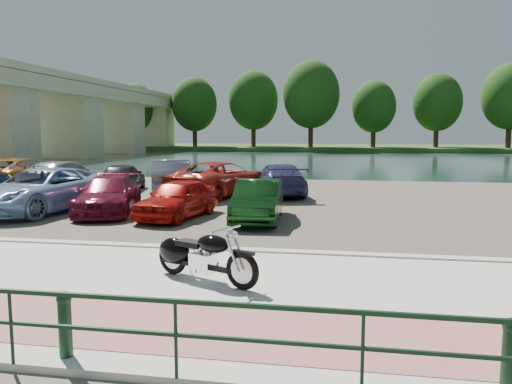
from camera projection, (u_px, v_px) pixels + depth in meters
ground at (246, 281)px, 9.42m from camera, size 200.00×200.00×0.00m
promenade at (235, 295)px, 8.44m from camera, size 60.00×6.00×0.10m
pink_path at (212, 326)px, 6.97m from camera, size 60.00×2.00×0.01m
kerb at (263, 252)px, 11.37m from camera, size 60.00×0.30×0.14m
parking_lot at (298, 201)px, 20.18m from camera, size 60.00×18.00×0.04m
river at (325, 161)px, 48.54m from camera, size 120.00×40.00×0.00m
far_bank at (332, 148)px, 79.80m from camera, size 120.00×24.00×0.60m
bridge at (64, 107)px, 53.67m from camera, size 7.00×56.00×8.55m
railing at (175, 318)px, 5.42m from camera, size 24.04×0.05×0.90m
bollards at (52, 320)px, 6.03m from camera, size 10.68×0.18×0.81m
far_trees at (363, 99)px, 72.12m from camera, size 70.25×10.68×12.52m
motorcycle at (197, 255)px, 9.13m from camera, size 2.19×1.19×1.05m
car_2 at (42, 190)px, 17.26m from camera, size 3.41×5.81×1.52m
car_3 at (109, 195)px, 16.98m from camera, size 2.80×4.63×1.25m
car_4 at (177, 199)px, 16.03m from camera, size 2.10×3.90×1.26m
car_5 at (258, 201)px, 15.50m from camera, size 1.60×3.95×1.28m
car_6 at (20, 173)px, 24.06m from camera, size 3.11×5.78×1.54m
car_7 at (64, 176)px, 23.06m from camera, size 2.45×5.11×1.44m
car_8 at (123, 177)px, 23.30m from camera, size 2.38×4.18×1.34m
car_9 at (171, 176)px, 22.40m from camera, size 3.19×4.95×1.54m
car_10 at (221, 178)px, 21.72m from camera, size 4.25×5.89×1.49m
car_11 at (280, 179)px, 21.88m from camera, size 3.10×5.09×1.38m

